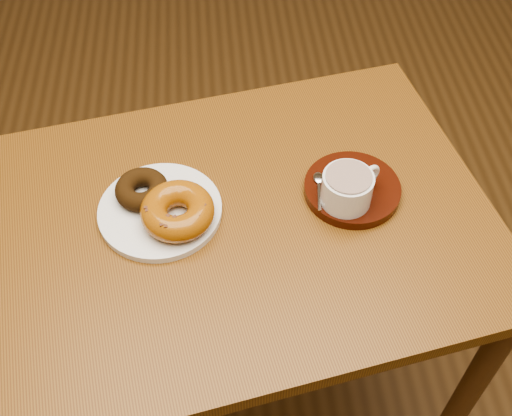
{
  "coord_description": "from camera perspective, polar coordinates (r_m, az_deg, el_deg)",
  "views": [
    {
      "loc": [
        -0.32,
        -0.54,
        1.63
      ],
      "look_at": [
        -0.26,
        0.14,
        0.81
      ],
      "focal_mm": 45.0,
      "sensor_mm": 36.0,
      "label": 1
    }
  ],
  "objects": [
    {
      "name": "cafe_table",
      "position": [
        1.19,
        -0.96,
        -4.53
      ],
      "size": [
        0.94,
        0.77,
        0.79
      ],
      "rotation": [
        0.0,
        0.0,
        0.19
      ],
      "color": "brown",
      "rests_on": "ground"
    },
    {
      "name": "teaspoon",
      "position": [
        1.12,
        5.61,
        2.38
      ],
      "size": [
        0.02,
        0.09,
        0.01
      ],
      "rotation": [
        0.0,
        0.0,
        -0.12
      ],
      "color": "silver",
      "rests_on": "saucer"
    },
    {
      "name": "saucer",
      "position": [
        1.13,
        8.54,
        1.67
      ],
      "size": [
        0.23,
        0.23,
        0.02
      ],
      "primitive_type": "cylinder",
      "rotation": [
        0.0,
        0.0,
        0.59
      ],
      "color": "#330F06",
      "rests_on": "cafe_table"
    },
    {
      "name": "donut_plate",
      "position": [
        1.1,
        -8.51,
        -0.23
      ],
      "size": [
        0.22,
        0.22,
        0.01
      ],
      "primitive_type": "cylinder",
      "rotation": [
        0.0,
        0.0,
        0.03
      ],
      "color": "white",
      "rests_on": "cafe_table"
    },
    {
      "name": "donut_cinnamon",
      "position": [
        1.1,
        -10.12,
        1.64
      ],
      "size": [
        0.11,
        0.11,
        0.03
      ],
      "primitive_type": "torus",
      "rotation": [
        0.0,
        0.0,
        0.19
      ],
      "color": "black",
      "rests_on": "donut_plate"
    },
    {
      "name": "coffee_cup",
      "position": [
        1.08,
        8.16,
        1.79
      ],
      "size": [
        0.11,
        0.09,
        0.06
      ],
      "rotation": [
        0.0,
        0.0,
        0.53
      ],
      "color": "white",
      "rests_on": "saucer"
    },
    {
      "name": "donut_caramel",
      "position": [
        1.06,
        -7.0,
        -0.25
      ],
      "size": [
        0.17,
        0.17,
        0.05
      ],
      "rotation": [
        0.0,
        0.0,
        0.6
      ],
      "color": "#9A5610",
      "rests_on": "donut_plate"
    }
  ]
}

